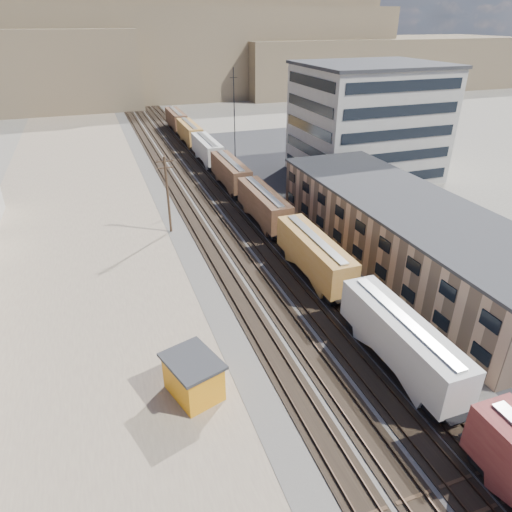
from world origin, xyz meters
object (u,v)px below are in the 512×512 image
object	(u,v)px
maintenance_shed	(193,376)
freight_train	(245,187)
utility_pole_north	(168,193)
parked_car_blue	(387,204)

from	to	relation	value
maintenance_shed	freight_train	bearing A→B (deg)	65.79
utility_pole_north	maintenance_shed	bearing A→B (deg)	-97.02
freight_train	parked_car_blue	distance (m)	20.76
utility_pole_north	parked_car_blue	xyz separation A→B (m)	(31.00, -2.81, -4.47)
utility_pole_north	parked_car_blue	world-z (taller)	utility_pole_north
freight_train	utility_pole_north	xyz separation A→B (m)	(-12.30, -6.00, 2.50)
parked_car_blue	maintenance_shed	bearing A→B (deg)	155.43
freight_train	parked_car_blue	bearing A→B (deg)	-25.24
freight_train	utility_pole_north	distance (m)	13.91
maintenance_shed	parked_car_blue	world-z (taller)	maintenance_shed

